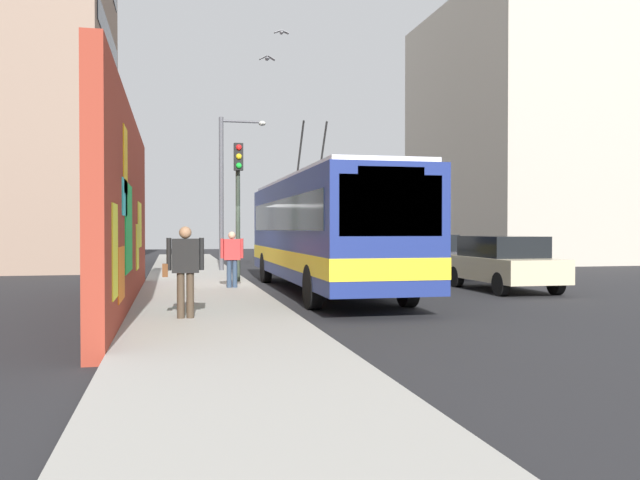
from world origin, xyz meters
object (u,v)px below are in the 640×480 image
at_px(pedestrian_at_curb, 232,255).
at_px(traffic_light, 238,188).
at_px(city_bus, 324,229).
at_px(pedestrian_near_wall, 185,264).
at_px(street_lamp, 227,181).
at_px(parked_car_champagne, 503,262).
at_px(parked_car_dark_gray, 424,254).

distance_m(pedestrian_at_curb, traffic_light, 2.87).
bearing_deg(city_bus, pedestrian_near_wall, 145.72).
bearing_deg(city_bus, street_lamp, 13.49).
height_order(pedestrian_near_wall, traffic_light, traffic_light).
relative_size(city_bus, parked_car_champagne, 2.80).
bearing_deg(traffic_light, parked_car_dark_gray, -66.96).
height_order(parked_car_dark_gray, traffic_light, traffic_light).
height_order(parked_car_dark_gray, pedestrian_at_curb, pedestrian_at_curb).
xyz_separation_m(parked_car_champagne, pedestrian_near_wall, (-5.17, 9.12, 0.31)).
bearing_deg(traffic_light, pedestrian_near_wall, 167.89).
xyz_separation_m(parked_car_dark_gray, pedestrian_near_wall, (-11.39, 9.12, 0.30)).
relative_size(pedestrian_at_curb, traffic_light, 0.36).
bearing_deg(pedestrian_near_wall, traffic_light, -12.11).
xyz_separation_m(city_bus, street_lamp, (8.44, 2.02, 1.89)).
distance_m(parked_car_dark_gray, pedestrian_near_wall, 14.59).
height_order(parked_car_champagne, street_lamp, street_lamp).
distance_m(city_bus, pedestrian_at_curb, 2.67).
bearing_deg(street_lamp, pedestrian_near_wall, 172.39).
relative_size(parked_car_dark_gray, traffic_light, 1.14).
height_order(parked_car_dark_gray, street_lamp, street_lamp).
bearing_deg(parked_car_champagne, street_lamp, 38.68).
distance_m(parked_car_dark_gray, pedestrian_at_curb, 9.29).
xyz_separation_m(city_bus, pedestrian_near_wall, (-5.75, 3.92, -0.66)).
bearing_deg(pedestrian_at_curb, traffic_light, -10.39).
height_order(pedestrian_at_curb, traffic_light, traffic_light).
xyz_separation_m(city_bus, parked_car_dark_gray, (5.63, -5.20, -0.96)).
distance_m(parked_car_champagne, parked_car_dark_gray, 6.22).
bearing_deg(city_bus, parked_car_champagne, -96.40).
bearing_deg(parked_car_dark_gray, traffic_light, 113.04).
distance_m(parked_car_champagne, pedestrian_near_wall, 10.49).
bearing_deg(pedestrian_near_wall, street_lamp, -7.61).
height_order(city_bus, pedestrian_at_curb, city_bus).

